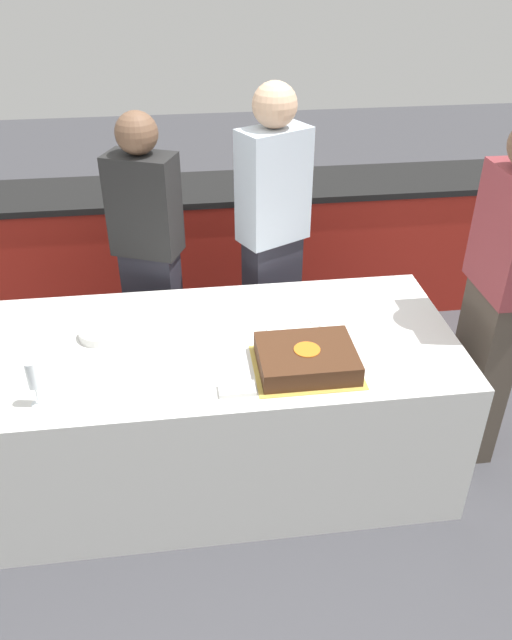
{
  "coord_description": "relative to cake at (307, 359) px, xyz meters",
  "views": [
    {
      "loc": [
        -0.12,
        -2.32,
        2.38
      ],
      "look_at": [
        0.18,
        0.0,
        0.88
      ],
      "focal_mm": 35.0,
      "sensor_mm": 36.0,
      "label": 1
    }
  ],
  "objects": [
    {
      "name": "person_standing_back",
      "position": [
        -0.67,
        0.96,
        0.03
      ],
      "size": [
        0.39,
        0.32,
        1.63
      ],
      "rotation": [
        0.0,
        0.0,
        2.74
      ],
      "color": "#282833",
      "rests_on": "ground_plane"
    },
    {
      "name": "person_cutting_cake",
      "position": [
        0.0,
        0.96,
        0.1
      ],
      "size": [
        0.41,
        0.34,
        1.74
      ],
      "rotation": [
        0.0,
        0.0,
        -2.67
      ],
      "color": "#282833",
      "rests_on": "ground_plane"
    },
    {
      "name": "plate_stack",
      "position": [
        -0.89,
        0.35,
        -0.03
      ],
      "size": [
        0.19,
        0.19,
        0.04
      ],
      "color": "white",
      "rests_on": "dining_table"
    },
    {
      "name": "ground_plane",
      "position": [
        -0.37,
        0.24,
        -0.82
      ],
      "size": [
        14.0,
        14.0,
        0.0
      ],
      "primitive_type": "plane",
      "color": "#424247"
    },
    {
      "name": "utensil_pile",
      "position": [
        -0.31,
        -0.12,
        -0.04
      ],
      "size": [
        0.15,
        0.08,
        0.02
      ],
      "color": "white",
      "rests_on": "dining_table"
    },
    {
      "name": "side_plate_near_cake",
      "position": [
        -0.03,
        0.32,
        -0.04
      ],
      "size": [
        0.2,
        0.2,
        0.0
      ],
      "color": "white",
      "rests_on": "dining_table"
    },
    {
      "name": "wine_glass",
      "position": [
        -1.09,
        -0.1,
        0.09
      ],
      "size": [
        0.06,
        0.06,
        0.2
      ],
      "color": "white",
      "rests_on": "dining_table"
    },
    {
      "name": "cake",
      "position": [
        0.0,
        0.0,
        0.0
      ],
      "size": [
        0.45,
        0.37,
        0.1
      ],
      "color": "gold",
      "rests_on": "dining_table"
    },
    {
      "name": "dining_table",
      "position": [
        -0.37,
        0.24,
        -0.43
      ],
      "size": [
        2.19,
        0.99,
        0.78
      ],
      "color": "silver",
      "rests_on": "ground_plane"
    },
    {
      "name": "back_counter",
      "position": [
        -0.37,
        1.81,
        -0.36
      ],
      "size": [
        4.4,
        0.58,
        0.92
      ],
      "color": "#A82319",
      "rests_on": "ground_plane"
    },
    {
      "name": "side_plate_right_edge",
      "position": [
        0.18,
        0.38,
        -0.04
      ],
      "size": [
        0.2,
        0.2,
        0.0
      ],
      "color": "white",
      "rests_on": "dining_table"
    },
    {
      "name": "person_seated_right",
      "position": [
        0.95,
        0.24,
        0.08
      ],
      "size": [
        0.22,
        0.39,
        1.73
      ],
      "rotation": [
        0.0,
        0.0,
        -1.57
      ],
      "color": "#4C4238",
      "rests_on": "ground_plane"
    }
  ]
}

